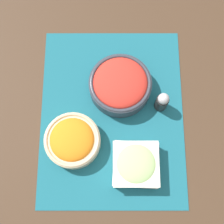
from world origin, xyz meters
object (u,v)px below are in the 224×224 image
object	(u,v)px
cucumber_bowl	(136,164)
carrot_bowl	(72,140)
tomato_bowl	(120,84)
pepper_shaker	(162,102)

from	to	relation	value
cucumber_bowl	carrot_bowl	distance (m)	0.19
tomato_bowl	carrot_bowl	size ratio (longest dim) A/B	1.17
tomato_bowl	carrot_bowl	xyz separation A→B (m)	(0.17, -0.14, -0.01)
cucumber_bowl	tomato_bowl	bearing A→B (deg)	-169.98
tomato_bowl	carrot_bowl	world-z (taller)	tomato_bowl
tomato_bowl	pepper_shaker	bearing A→B (deg)	65.75
carrot_bowl	pepper_shaker	world-z (taller)	pepper_shaker
carrot_bowl	tomato_bowl	bearing A→B (deg)	140.64
cucumber_bowl	pepper_shaker	distance (m)	0.20
pepper_shaker	tomato_bowl	bearing A→B (deg)	-114.25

